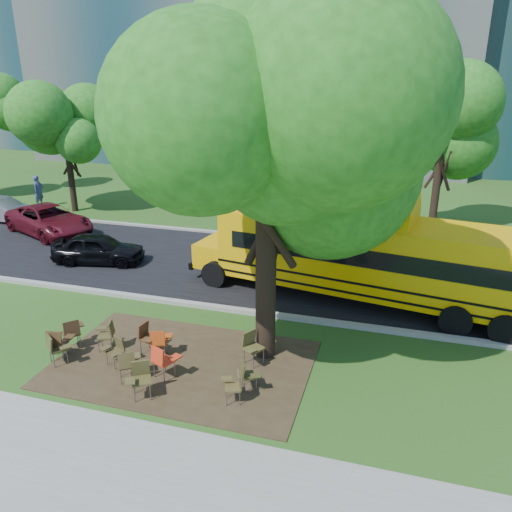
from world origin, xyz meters
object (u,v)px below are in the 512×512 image
(chair_2, at_px, (128,362))
(black_car, at_px, (98,249))
(chair_5, at_px, (140,376))
(chair_12, at_px, (252,345))
(chair_11, at_px, (159,340))
(bg_car_red, at_px, (49,220))
(chair_6, at_px, (235,384))
(chair_10, at_px, (147,335))
(main_tree, at_px, (267,142))
(chair_7, at_px, (247,373))
(chair_1, at_px, (55,347))
(chair_4, at_px, (163,359))
(chair_3, at_px, (116,348))
(chair_8, at_px, (72,331))
(school_bus, at_px, (371,256))
(bg_car_silver, at_px, (2,210))
(chair_9, at_px, (107,332))
(chair_0, at_px, (58,341))
(pedestrian_a, at_px, (39,191))

(chair_2, height_order, black_car, black_car)
(chair_5, xyz_separation_m, chair_12, (2.19, 2.22, 0.01))
(chair_2, distance_m, black_car, 9.37)
(chair_12, bearing_deg, chair_11, -49.43)
(bg_car_red, bearing_deg, chair_6, -104.54)
(chair_2, height_order, chair_10, chair_10)
(main_tree, distance_m, chair_7, 5.80)
(chair_1, relative_size, chair_2, 0.98)
(chair_4, relative_size, chair_5, 1.02)
(chair_3, height_order, chair_8, chair_8)
(school_bus, height_order, chair_4, school_bus)
(chair_2, height_order, bg_car_red, bg_car_red)
(chair_8, height_order, bg_car_silver, bg_car_silver)
(bg_car_silver, bearing_deg, chair_7, -122.95)
(chair_8, height_order, chair_9, chair_8)
(chair_10, bearing_deg, bg_car_red, -121.67)
(chair_9, height_order, chair_12, chair_12)
(chair_3, relative_size, chair_8, 0.86)
(school_bus, distance_m, bg_car_red, 16.42)
(chair_6, bearing_deg, chair_0, 63.03)
(chair_6, bearing_deg, chair_1, 65.67)
(school_bus, relative_size, chair_2, 13.39)
(chair_1, xyz_separation_m, bg_car_silver, (-12.11, 11.44, 0.08))
(school_bus, height_order, chair_7, school_bus)
(chair_9, xyz_separation_m, chair_11, (1.64, 0.03, -0.01))
(chair_1, bearing_deg, chair_2, 34.26)
(chair_4, bearing_deg, chair_3, -167.84)
(chair_2, distance_m, chair_5, 0.81)
(chair_4, xyz_separation_m, bg_car_silver, (-15.23, 11.23, 0.04))
(black_car, bearing_deg, main_tree, -131.75)
(chair_1, relative_size, pedestrian_a, 0.48)
(chair_12, bearing_deg, bg_car_silver, -88.53)
(chair_9, distance_m, chair_11, 1.64)
(chair_3, distance_m, chair_5, 1.77)
(chair_11, bearing_deg, chair_5, -95.19)
(chair_0, distance_m, bg_car_red, 12.78)
(chair_3, bearing_deg, chair_11, -122.83)
(chair_1, relative_size, chair_8, 0.95)
(chair_10, bearing_deg, chair_8, -70.35)
(chair_9, distance_m, black_car, 7.53)
(school_bus, relative_size, pedestrian_a, 6.47)
(chair_2, bearing_deg, chair_1, 142.69)
(pedestrian_a, bearing_deg, chair_4, -133.73)
(chair_0, xyz_separation_m, chair_6, (5.33, -0.43, -0.08))
(chair_5, bearing_deg, chair_6, 161.56)
(chair_7, bearing_deg, bg_car_silver, -149.33)
(black_car, relative_size, bg_car_red, 0.73)
(chair_3, distance_m, black_car, 8.43)
(chair_7, bearing_deg, chair_6, -42.22)
(chair_6, xyz_separation_m, chair_10, (-3.12, 1.44, 0.07))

